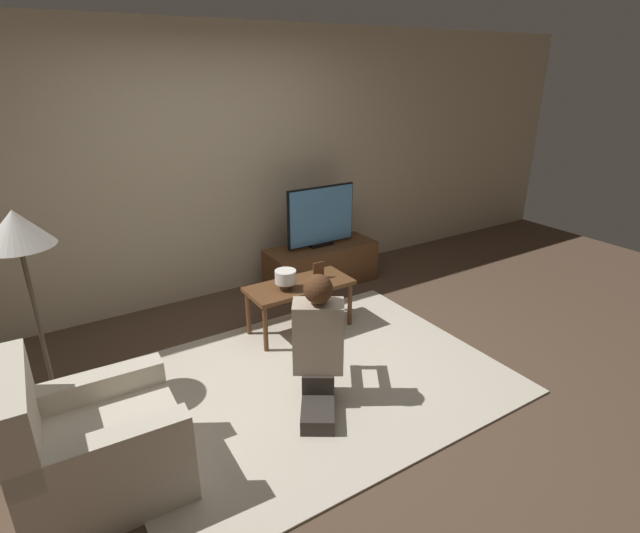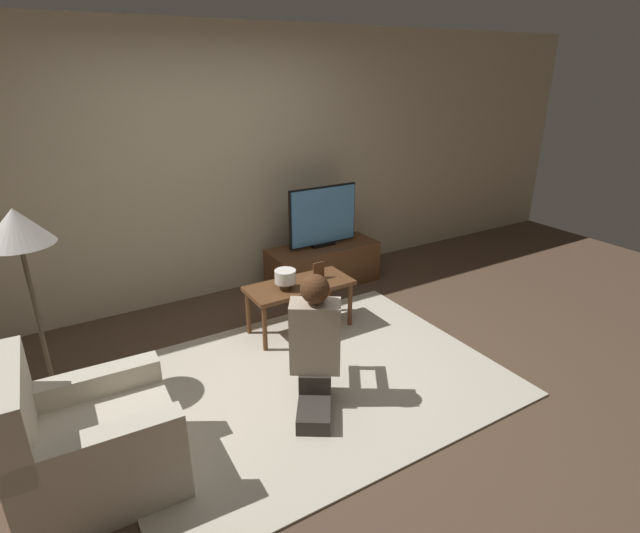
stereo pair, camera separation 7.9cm
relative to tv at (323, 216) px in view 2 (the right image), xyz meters
The scene contains 11 objects.
ground_plane 1.97m from the tv, 124.59° to the right, with size 10.00×10.00×0.00m, color brown.
wall_back 1.24m from the tv, 157.30° to the left, with size 10.00×0.06×2.60m.
rug 1.97m from the tv, 124.59° to the right, with size 2.78×2.08×0.02m.
tv_stand 0.54m from the tv, 90.00° to the right, with size 1.20×0.44×0.44m.
tv is the anchor object (origin of this frame).
coffee_table 1.10m from the tv, 132.77° to the right, with size 0.92×0.41×0.46m.
floor_lamp 2.81m from the tv, 165.43° to the right, with size 0.43×0.43×1.40m.
armchair 3.13m from the tv, 145.82° to the right, with size 0.86×0.75×0.86m.
person_kneeling 2.06m from the tv, 123.01° to the right, with size 0.65×0.81×0.96m.
picture_frame 0.93m from the tv, 123.90° to the right, with size 0.11×0.01×0.15m.
table_lamp 1.19m from the tv, 137.15° to the right, with size 0.18×0.18×0.17m.
Camera 2 is at (-1.57, -2.73, 2.22)m, focal length 28.00 mm.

